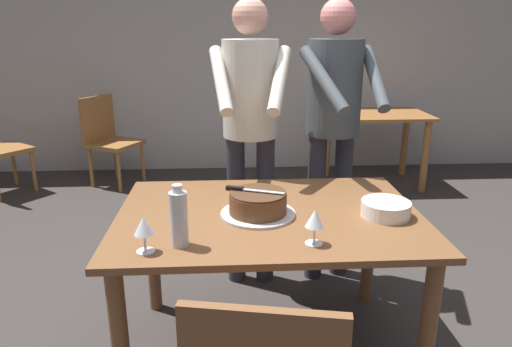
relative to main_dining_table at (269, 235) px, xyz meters
name	(u,v)px	position (x,y,z in m)	size (l,w,h in m)	color
back_wall	(244,47)	(0.00, 3.26, 0.71)	(10.00, 0.12, 2.70)	#BCB7AD
main_dining_table	(269,235)	(0.00, 0.00, 0.00)	(1.39, 0.97, 0.75)	brown
cake_on_platter	(258,204)	(-0.05, -0.02, 0.16)	(0.34, 0.34, 0.11)	silver
cake_knife	(243,189)	(-0.12, 0.00, 0.23)	(0.26, 0.11, 0.02)	silver
plate_stack	(386,209)	(0.52, -0.07, 0.15)	(0.22, 0.22, 0.07)	white
wine_glass_near	(315,220)	(0.15, -0.33, 0.22)	(0.08, 0.08, 0.14)	silver
wine_glass_far	(144,227)	(-0.50, -0.36, 0.22)	(0.08, 0.08, 0.14)	silver
water_bottle	(179,218)	(-0.38, -0.31, 0.23)	(0.07, 0.07, 0.25)	silver
person_cutting_cake	(250,115)	(-0.05, 0.70, 0.44)	(0.47, 0.56, 1.72)	#2D2D38
person_standing_beside	(334,113)	(0.45, 0.73, 0.44)	(0.46, 0.58, 1.72)	#2D2D38
background_table	(375,129)	(1.30, 2.56, -0.06)	(1.00, 0.70, 0.74)	#9E6633
background_chair_0	(109,137)	(-1.40, 2.72, -0.15)	(0.60, 0.60, 0.90)	#9E6633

